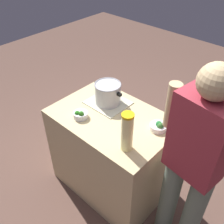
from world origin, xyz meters
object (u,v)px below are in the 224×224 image
broccoli_bowl_front (80,115)px  cooking_pot (108,93)px  broccoli_bowl_center (159,126)px  person_cook (192,166)px  lemonade_pitcher (127,132)px

broccoli_bowl_front → cooking_pot: bearing=85.0°
cooking_pot → broccoli_bowl_center: (0.52, 0.01, -0.07)m
broccoli_bowl_front → person_cook: (0.94, 0.12, 0.01)m
broccoli_bowl_front → broccoli_bowl_center: (0.55, 0.31, 0.00)m
cooking_pot → broccoli_bowl_center: bearing=1.1°
broccoli_bowl_front → person_cook: bearing=7.2°
broccoli_bowl_front → broccoli_bowl_center: broccoli_bowl_center is taller
cooking_pot → lemonade_pitcher: bearing=-33.3°
broccoli_bowl_front → broccoli_bowl_center: 0.63m
lemonade_pitcher → cooking_pot: bearing=146.7°
lemonade_pitcher → person_cook: (0.44, 0.13, -0.11)m
person_cook → broccoli_bowl_front: bearing=-172.8°
cooking_pot → person_cook: size_ratio=0.18×
broccoli_bowl_front → broccoli_bowl_center: bearing=29.3°
cooking_pot → broccoli_bowl_front: (-0.03, -0.30, -0.08)m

